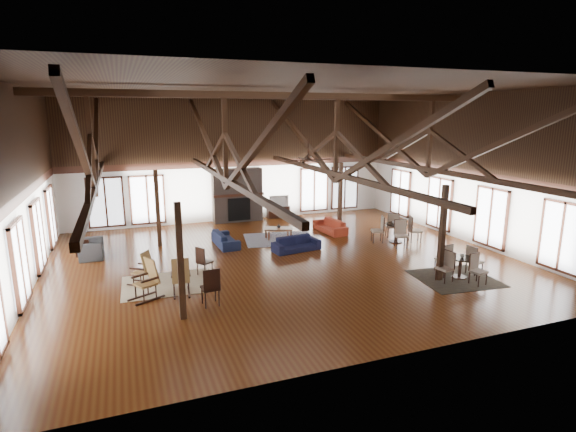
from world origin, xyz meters
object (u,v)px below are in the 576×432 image
object	(u,v)px
cafe_table_far	(396,229)
sofa_navy_left	(226,239)
tv_console	(278,212)
sofa_navy_front	(296,244)
armchair	(90,249)
sofa_orange	(330,226)
cafe_table_near	(460,263)
coffee_table	(278,229)

from	to	relation	value
cafe_table_far	sofa_navy_left	bearing A→B (deg)	163.68
cafe_table_far	tv_console	xyz separation A→B (m)	(-3.05, 6.05, -0.25)
sofa_navy_left	cafe_table_far	size ratio (longest dim) A/B	0.89
sofa_navy_left	tv_console	xyz separation A→B (m)	(3.65, 4.08, 0.01)
sofa_navy_front	armchair	bearing A→B (deg)	158.55
sofa_navy_left	armchair	distance (m)	5.02
sofa_orange	armchair	world-z (taller)	armchair
cafe_table_near	cafe_table_far	distance (m)	4.30
coffee_table	armchair	xyz separation A→B (m)	(-7.36, -0.23, -0.05)
sofa_navy_left	sofa_navy_front	bearing A→B (deg)	-126.94
sofa_orange	tv_console	xyz separation A→B (m)	(-1.19, 3.63, 0.00)
sofa_navy_left	cafe_table_near	xyz separation A→B (m)	(6.26, -6.24, 0.20)
coffee_table	armchair	size ratio (longest dim) A/B	1.23
cafe_table_far	tv_console	world-z (taller)	cafe_table_far
sofa_orange	coffee_table	distance (m)	2.51
tv_console	coffee_table	bearing A→B (deg)	-108.98
cafe_table_near	cafe_table_far	bearing A→B (deg)	84.09
sofa_navy_front	tv_console	bearing A→B (deg)	69.14
coffee_table	cafe_table_far	xyz separation A→B (m)	(4.36, -2.24, 0.14)
sofa_navy_front	armchair	size ratio (longest dim) A/B	1.75
coffee_table	tv_console	distance (m)	4.03
sofa_navy_front	tv_console	xyz separation A→B (m)	(1.25, 5.74, 0.01)
sofa_navy_left	sofa_orange	distance (m)	4.87
sofa_navy_left	coffee_table	bearing A→B (deg)	-85.72
tv_console	sofa_navy_front	bearing A→B (deg)	-102.30
tv_console	cafe_table_far	bearing A→B (deg)	-63.27
sofa_orange	cafe_table_far	xyz separation A→B (m)	(1.85, -2.41, 0.26)
armchair	cafe_table_near	size ratio (longest dim) A/B	0.57
sofa_navy_front	cafe_table_far	bearing A→B (deg)	-12.65
sofa_navy_left	coffee_table	distance (m)	2.36
coffee_table	tv_console	xyz separation A→B (m)	(1.31, 3.81, -0.11)
armchair	tv_console	size ratio (longest dim) A/B	0.93
sofa_navy_front	sofa_navy_left	xyz separation A→B (m)	(-2.40, 1.65, 0.00)
sofa_navy_left	sofa_orange	world-z (taller)	sofa_orange
sofa_navy_left	cafe_table_far	bearing A→B (deg)	-108.72
coffee_table	sofa_navy_left	bearing A→B (deg)	-154.42
coffee_table	cafe_table_far	world-z (taller)	cafe_table_far
coffee_table	cafe_table_near	size ratio (longest dim) A/B	0.70
tv_console	sofa_navy_left	bearing A→B (deg)	-131.83
armchair	tv_console	world-z (taller)	armchair
coffee_table	cafe_table_near	xyz separation A→B (m)	(3.91, -6.51, 0.08)
coffee_table	tv_console	world-z (taller)	tv_console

